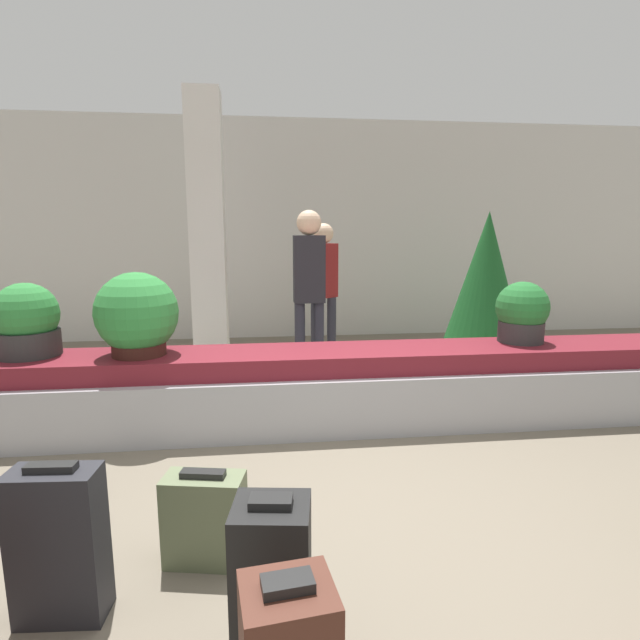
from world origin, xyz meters
TOP-DOWN VIEW (x-y plane):
  - ground_plane at (0.00, 0.00)m, footprint 18.00×18.00m
  - back_wall at (0.00, 5.12)m, footprint 18.00×0.06m
  - carousel at (0.00, 1.56)m, footprint 8.15×0.77m
  - pillar at (-1.09, 3.75)m, footprint 0.40×0.40m
  - suitcase_1 at (-0.45, -0.80)m, footprint 0.31×0.28m
  - suitcase_2 at (-1.32, -0.45)m, footprint 0.37×0.21m
  - suitcase_4 at (-0.77, -0.16)m, footprint 0.41×0.26m
  - potted_plant_0 at (-2.29, 1.64)m, footprint 0.48×0.48m
  - potted_plant_1 at (-1.44, 1.56)m, footprint 0.64×0.64m
  - potted_plant_2 at (1.80, 1.65)m, footprint 0.45×0.45m
  - traveler_0 at (0.27, 3.50)m, footprint 0.36×0.34m
  - traveler_1 at (0.02, 2.70)m, footprint 0.32×0.25m
  - decorated_tree at (2.22, 3.31)m, footprint 0.98×0.98m

SIDE VIEW (x-z plane):
  - ground_plane at x=0.00m, z-range 0.00..0.00m
  - suitcase_4 at x=-0.77m, z-range -0.01..0.47m
  - carousel at x=0.00m, z-range -0.02..0.62m
  - suitcase_1 at x=-0.45m, z-range -0.01..0.67m
  - suitcase_2 at x=-1.32m, z-range -0.01..0.67m
  - potted_plant_2 at x=1.80m, z-range 0.63..1.16m
  - potted_plant_0 at x=-2.29m, z-range 0.62..1.19m
  - potted_plant_1 at x=-1.44m, z-range 0.62..1.28m
  - decorated_tree at x=2.22m, z-range 0.09..1.92m
  - traveler_0 at x=0.27m, z-range 0.17..1.86m
  - traveler_1 at x=0.02m, z-range 0.19..2.00m
  - back_wall at x=0.00m, z-range 0.00..3.20m
  - pillar at x=-1.09m, z-range 0.00..3.20m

